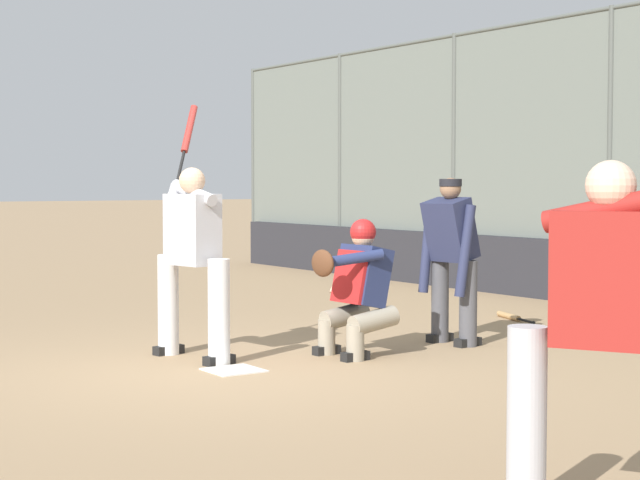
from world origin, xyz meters
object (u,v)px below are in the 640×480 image
at_px(catcher_behind_plate, 356,285).
at_px(spare_bat_near_backstop, 511,317).
at_px(spare_bat_third_base_side, 636,320).
at_px(batter_on_deck, 611,328).
at_px(batter_at_plate, 192,255).
at_px(umpire_home, 451,256).

height_order(catcher_behind_plate, spare_bat_near_backstop, catcher_behind_plate).
distance_m(catcher_behind_plate, spare_bat_third_base_side, 3.97).
bearing_deg(batter_on_deck, spare_bat_near_backstop, 109.94).
relative_size(batter_at_plate, spare_bat_near_backstop, 2.64).
bearing_deg(spare_bat_near_backstop, catcher_behind_plate, 128.62).
bearing_deg(batter_at_plate, spare_bat_third_base_side, -104.90).
height_order(batter_at_plate, spare_bat_third_base_side, batter_at_plate).
relative_size(batter_at_plate, catcher_behind_plate, 1.85).
height_order(batter_at_plate, batter_on_deck, batter_at_plate).
xyz_separation_m(batter_on_deck, spare_bat_near_backstop, (5.64, -4.79, -0.88)).
distance_m(batter_on_deck, spare_bat_near_backstop, 7.45).
bearing_deg(spare_bat_third_base_side, catcher_behind_plate, -155.14).
relative_size(umpire_home, spare_bat_third_base_side, 1.89).
xyz_separation_m(batter_at_plate, umpire_home, (-0.60, -2.47, -0.07)).
bearing_deg(umpire_home, spare_bat_near_backstop, -64.92).
bearing_deg(catcher_behind_plate, batter_on_deck, 155.43).
bearing_deg(batter_on_deck, umpire_home, 117.21).
xyz_separation_m(batter_on_deck, spare_bat_third_base_side, (4.66, -5.76, -0.88)).
distance_m(umpire_home, spare_bat_near_backstop, 2.24).
distance_m(spare_bat_near_backstop, spare_bat_third_base_side, 1.37).
relative_size(umpire_home, batter_on_deck, 0.70).
xyz_separation_m(batter_at_plate, spare_bat_third_base_side, (-0.54, -5.23, -0.89)).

